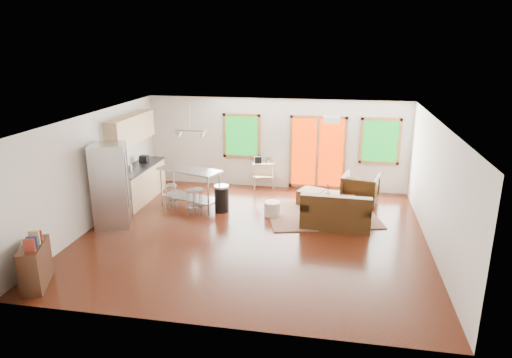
% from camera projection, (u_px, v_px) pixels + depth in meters
% --- Properties ---
extents(floor, '(7.50, 7.00, 0.02)m').
position_uv_depth(floor, '(254.00, 234.00, 10.22)').
color(floor, '#321208').
rests_on(floor, ground).
extents(ceiling, '(7.50, 7.00, 0.02)m').
position_uv_depth(ceiling, '(253.00, 118.00, 9.45)').
color(ceiling, silver).
rests_on(ceiling, ground).
extents(back_wall, '(7.50, 0.02, 2.60)m').
position_uv_depth(back_wall, '(276.00, 144.00, 13.14)').
color(back_wall, beige).
rests_on(back_wall, ground).
extents(left_wall, '(0.02, 7.00, 2.60)m').
position_uv_depth(left_wall, '(93.00, 170.00, 10.48)').
color(left_wall, beige).
rests_on(left_wall, ground).
extents(right_wall, '(0.02, 7.00, 2.60)m').
position_uv_depth(right_wall, '(437.00, 188.00, 9.19)').
color(right_wall, beige).
rests_on(right_wall, ground).
extents(front_wall, '(7.50, 0.02, 2.60)m').
position_uv_depth(front_wall, '(208.00, 249.00, 6.53)').
color(front_wall, beige).
rests_on(front_wall, ground).
extents(window_left, '(1.10, 0.05, 1.30)m').
position_uv_depth(window_left, '(242.00, 136.00, 13.20)').
color(window_left, '#0C5B15').
rests_on(window_left, back_wall).
extents(french_doors, '(1.60, 0.05, 2.10)m').
position_uv_depth(french_doors, '(317.00, 153.00, 12.94)').
color(french_doors, '#BB2600').
rests_on(french_doors, back_wall).
extents(window_right, '(1.10, 0.05, 1.30)m').
position_uv_depth(window_right, '(380.00, 141.00, 12.53)').
color(window_right, '#0C5B15').
rests_on(window_right, back_wall).
extents(rug, '(3.06, 2.63, 0.03)m').
position_uv_depth(rug, '(321.00, 214.00, 11.32)').
color(rug, '#546440').
rests_on(rug, floor).
extents(loveseat, '(1.62, 0.96, 0.84)m').
position_uv_depth(loveseat, '(336.00, 213.00, 10.55)').
color(loveseat, '#301E0C').
rests_on(loveseat, floor).
extents(coffee_table, '(0.96, 0.58, 0.38)m').
position_uv_depth(coffee_table, '(331.00, 195.00, 11.76)').
color(coffee_table, '#321B0F').
rests_on(coffee_table, floor).
extents(armchair, '(1.05, 1.01, 0.91)m').
position_uv_depth(armchair, '(360.00, 188.00, 11.93)').
color(armchair, '#301E0C').
rests_on(armchair, floor).
extents(ottoman, '(0.77, 0.77, 0.40)m').
position_uv_depth(ottoman, '(311.00, 197.00, 12.02)').
color(ottoman, '#301E0C').
rests_on(ottoman, floor).
extents(pouf, '(0.45, 0.45, 0.36)m').
position_uv_depth(pouf, '(272.00, 209.00, 11.24)').
color(pouf, beige).
rests_on(pouf, floor).
extents(vase, '(0.23, 0.24, 0.31)m').
position_uv_depth(vase, '(328.00, 192.00, 11.44)').
color(vase, silver).
rests_on(vase, coffee_table).
extents(book, '(0.23, 0.09, 0.31)m').
position_uv_depth(book, '(347.00, 192.00, 11.29)').
color(book, maroon).
rests_on(book, coffee_table).
extents(cabinets, '(0.64, 2.24, 2.30)m').
position_uv_depth(cabinets, '(137.00, 167.00, 12.14)').
color(cabinets, tan).
rests_on(cabinets, floor).
extents(refrigerator, '(0.99, 0.98, 1.94)m').
position_uv_depth(refrigerator, '(111.00, 185.00, 10.48)').
color(refrigerator, '#B7BABC').
rests_on(refrigerator, floor).
extents(island, '(1.75, 1.15, 1.03)m').
position_uv_depth(island, '(190.00, 181.00, 11.64)').
color(island, '#B7BABC').
rests_on(island, floor).
extents(cup, '(0.14, 0.12, 0.13)m').
position_uv_depth(cup, '(205.00, 170.00, 11.54)').
color(cup, silver).
rests_on(cup, island).
extents(bar_stool_a, '(0.34, 0.34, 0.65)m').
position_uv_depth(bar_stool_a, '(171.00, 191.00, 11.59)').
color(bar_stool_a, '#B7BABC').
rests_on(bar_stool_a, floor).
extents(bar_stool_b, '(0.31, 0.31, 0.64)m').
position_uv_depth(bar_stool_b, '(191.00, 196.00, 11.23)').
color(bar_stool_b, '#B7BABC').
rests_on(bar_stool_b, floor).
extents(bar_stool_c, '(0.33, 0.33, 0.65)m').
position_uv_depth(bar_stool_c, '(197.00, 196.00, 11.25)').
color(bar_stool_c, '#B7BABC').
rests_on(bar_stool_c, floor).
extents(trash_can, '(0.40, 0.40, 0.68)m').
position_uv_depth(trash_can, '(222.00, 198.00, 11.47)').
color(trash_can, black).
rests_on(trash_can, floor).
extents(kitchen_cart, '(0.71, 0.56, 0.96)m').
position_uv_depth(kitchen_cart, '(263.00, 166.00, 13.22)').
color(kitchen_cart, tan).
rests_on(kitchen_cart, floor).
extents(bookshelf, '(0.63, 0.94, 1.03)m').
position_uv_depth(bookshelf, '(35.00, 264.00, 7.97)').
color(bookshelf, '#321B0F').
rests_on(bookshelf, floor).
extents(ceiling_flush, '(0.35, 0.35, 0.12)m').
position_uv_depth(ceiling_flush, '(332.00, 120.00, 9.76)').
color(ceiling_flush, white).
rests_on(ceiling_flush, ceiling).
extents(pendant_light, '(0.80, 0.18, 0.79)m').
position_uv_depth(pendant_light, '(190.00, 135.00, 11.40)').
color(pendant_light, gray).
rests_on(pendant_light, ceiling).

